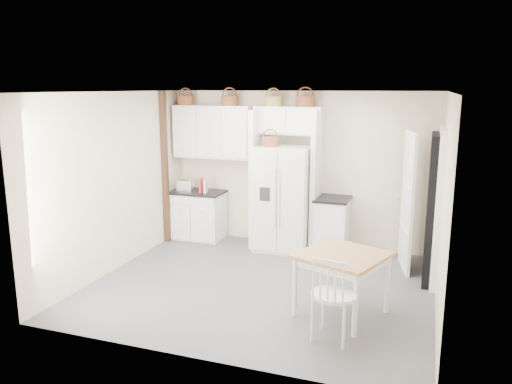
% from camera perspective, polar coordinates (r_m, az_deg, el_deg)
% --- Properties ---
extents(floor, '(4.50, 4.50, 0.00)m').
position_cam_1_polar(floor, '(6.95, 0.62, -10.60)').
color(floor, '#44454E').
rests_on(floor, ground).
extents(ceiling, '(4.50, 4.50, 0.00)m').
position_cam_1_polar(ceiling, '(6.42, 0.67, 11.37)').
color(ceiling, white).
rests_on(ceiling, wall_back).
extents(wall_back, '(4.50, 0.00, 4.50)m').
position_cam_1_polar(wall_back, '(8.45, 4.98, 2.61)').
color(wall_back, beige).
rests_on(wall_back, floor).
extents(wall_left, '(0.00, 4.00, 4.00)m').
position_cam_1_polar(wall_left, '(7.57, -15.71, 1.11)').
color(wall_left, beige).
rests_on(wall_left, floor).
extents(wall_right, '(0.00, 4.00, 4.00)m').
position_cam_1_polar(wall_right, '(6.24, 20.63, -1.47)').
color(wall_right, beige).
rests_on(wall_right, floor).
extents(refrigerator, '(0.89, 0.72, 1.73)m').
position_cam_1_polar(refrigerator, '(8.19, 3.22, -0.76)').
color(refrigerator, beige).
rests_on(refrigerator, floor).
extents(base_cab_left, '(0.89, 0.56, 0.82)m').
position_cam_1_polar(base_cab_left, '(8.96, -6.64, -2.71)').
color(base_cab_left, silver).
rests_on(base_cab_left, floor).
extents(base_cab_right, '(0.50, 0.60, 0.88)m').
position_cam_1_polar(base_cab_right, '(8.22, 8.68, -3.91)').
color(base_cab_right, silver).
rests_on(base_cab_right, floor).
extents(dining_table, '(1.17, 1.17, 0.76)m').
position_cam_1_polar(dining_table, '(6.07, 9.76, -10.34)').
color(dining_table, brown).
rests_on(dining_table, floor).
extents(windsor_chair, '(0.55, 0.52, 1.01)m').
position_cam_1_polar(windsor_chair, '(5.45, 8.89, -11.57)').
color(windsor_chair, silver).
rests_on(windsor_chair, floor).
extents(counter_left, '(0.93, 0.60, 0.04)m').
position_cam_1_polar(counter_left, '(8.86, -6.71, -0.01)').
color(counter_left, black).
rests_on(counter_left, base_cab_left).
extents(counter_right, '(0.54, 0.64, 0.04)m').
position_cam_1_polar(counter_right, '(8.11, 8.78, -0.78)').
color(counter_right, black).
rests_on(counter_right, base_cab_right).
extents(toaster, '(0.30, 0.19, 0.20)m').
position_cam_1_polar(toaster, '(8.87, -8.14, 0.73)').
color(toaster, silver).
rests_on(toaster, counter_left).
extents(cookbook_red, '(0.06, 0.17, 0.25)m').
position_cam_1_polar(cookbook_red, '(8.70, -6.14, 0.74)').
color(cookbook_red, '#BA2634').
rests_on(cookbook_red, counter_left).
extents(cookbook_cream, '(0.06, 0.17, 0.25)m').
position_cam_1_polar(cookbook_cream, '(8.67, -5.76, 0.72)').
color(cookbook_cream, beige).
rests_on(cookbook_cream, counter_left).
extents(basket_upper_a, '(0.29, 0.29, 0.16)m').
position_cam_1_polar(basket_upper_a, '(8.90, -8.05, 10.33)').
color(basket_upper_a, brown).
rests_on(basket_upper_a, upper_cabinet).
extents(basket_upper_c, '(0.30, 0.30, 0.17)m').
position_cam_1_polar(basket_upper_c, '(8.55, -3.03, 10.39)').
color(basket_upper_c, brown).
rests_on(basket_upper_c, upper_cabinet).
extents(basket_bridge_a, '(0.29, 0.29, 0.16)m').
position_cam_1_polar(basket_bridge_a, '(8.29, 1.99, 10.33)').
color(basket_bridge_a, olive).
rests_on(basket_bridge_a, bridge_cabinet).
extents(basket_bridge_b, '(0.31, 0.31, 0.18)m').
position_cam_1_polar(basket_bridge_b, '(8.15, 5.63, 10.29)').
color(basket_bridge_b, brown).
rests_on(basket_bridge_b, bridge_cabinet).
extents(basket_fridge_a, '(0.28, 0.28, 0.15)m').
position_cam_1_polar(basket_fridge_a, '(8.01, 1.62, 5.78)').
color(basket_fridge_a, brown).
rests_on(basket_fridge_a, refrigerator).
extents(upper_cabinet, '(1.40, 0.34, 0.90)m').
position_cam_1_polar(upper_cabinet, '(8.71, -4.90, 6.86)').
color(upper_cabinet, silver).
rests_on(upper_cabinet, wall_back).
extents(bridge_cabinet, '(1.12, 0.34, 0.45)m').
position_cam_1_polar(bridge_cabinet, '(8.23, 3.77, 8.16)').
color(bridge_cabinet, silver).
rests_on(bridge_cabinet, wall_back).
extents(fridge_panel_left, '(0.08, 0.60, 2.30)m').
position_cam_1_polar(fridge_panel_left, '(8.38, 0.08, 1.53)').
color(fridge_panel_left, silver).
rests_on(fridge_panel_left, floor).
extents(fridge_panel_right, '(0.08, 0.60, 2.30)m').
position_cam_1_polar(fridge_panel_right, '(8.11, 6.90, 1.09)').
color(fridge_panel_right, silver).
rests_on(fridge_panel_right, floor).
extents(trim_post, '(0.09, 0.09, 2.60)m').
position_cam_1_polar(trim_post, '(8.67, -10.36, 2.69)').
color(trim_post, black).
rests_on(trim_post, floor).
extents(doorway_void, '(0.18, 0.85, 2.05)m').
position_cam_1_polar(doorway_void, '(7.27, 19.63, -1.79)').
color(doorway_void, black).
rests_on(doorway_void, floor).
extents(door_slab, '(0.21, 0.79, 2.05)m').
position_cam_1_polar(door_slab, '(7.60, 16.93, -1.04)').
color(door_slab, white).
rests_on(door_slab, floor).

